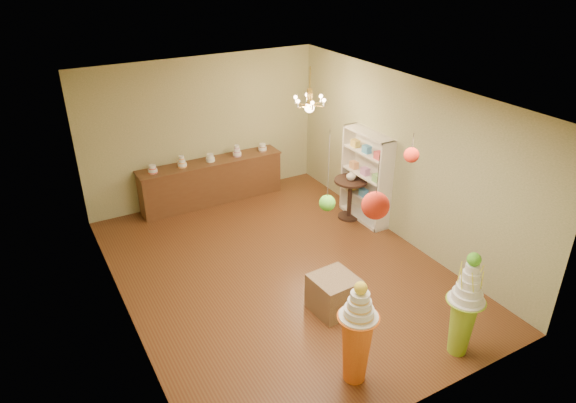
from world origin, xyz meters
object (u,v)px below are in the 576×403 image
pedestal_orange (357,340)px  sideboard (212,181)px  pedestal_green (464,313)px  round_table (350,193)px

pedestal_orange → sideboard: bearing=86.7°
pedestal_green → round_table: (0.93, 3.81, -0.11)m
pedestal_orange → sideboard: pedestal_orange is taller
pedestal_orange → round_table: 4.27m
pedestal_orange → round_table: pedestal_orange is taller
pedestal_green → pedestal_orange: size_ratio=1.06×
pedestal_green → sideboard: 5.94m
pedestal_orange → round_table: (2.42, 3.51, -0.08)m
pedestal_orange → round_table: size_ratio=1.78×
pedestal_orange → pedestal_green: bearing=-11.3°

